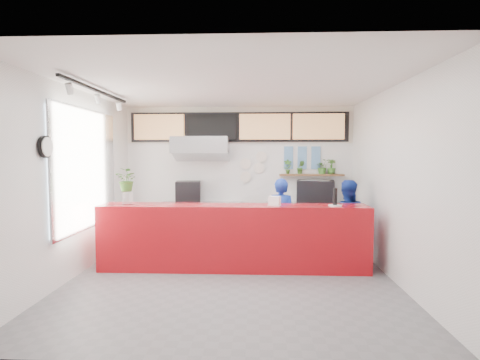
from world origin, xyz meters
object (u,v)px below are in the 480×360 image
at_px(pepper_mill, 335,197).
at_px(espresso_machine, 316,192).
at_px(staff_right, 346,221).
at_px(staff_center, 281,219).
at_px(service_counter, 233,237).
at_px(panini_oven, 188,192).

bearing_deg(pepper_mill, espresso_machine, 90.68).
height_order(staff_right, pepper_mill, staff_right).
height_order(staff_center, pepper_mill, staff_center).
xyz_separation_m(service_counter, pepper_mill, (1.68, -0.06, 0.70)).
bearing_deg(panini_oven, pepper_mill, -41.05).
bearing_deg(panini_oven, staff_right, -28.62).
height_order(staff_center, staff_right, staff_center).
bearing_deg(service_counter, staff_center, 36.68).
bearing_deg(panini_oven, service_counter, -65.92).
relative_size(panini_oven, pepper_mill, 1.87).
xyz_separation_m(espresso_machine, staff_center, (-0.82, -1.17, -0.39)).
height_order(espresso_machine, staff_center, staff_center).
bearing_deg(service_counter, pepper_mill, -2.20).
relative_size(service_counter, staff_center, 2.97).
bearing_deg(pepper_mill, staff_right, 61.38).
xyz_separation_m(service_counter, panini_oven, (-1.09, 1.80, 0.58)).
distance_m(service_counter, pepper_mill, 1.82).
relative_size(espresso_machine, staff_center, 0.51).
height_order(panini_oven, espresso_machine, espresso_machine).
height_order(service_counter, staff_right, staff_right).
distance_m(service_counter, panini_oven, 2.18).
bearing_deg(service_counter, staff_right, 15.72).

